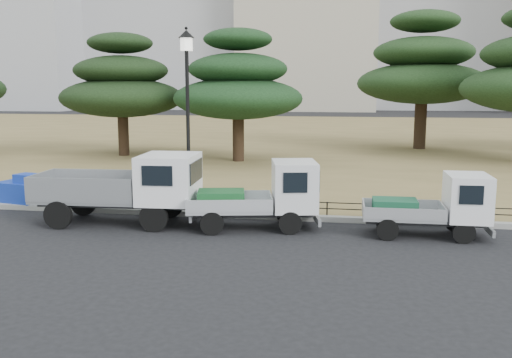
% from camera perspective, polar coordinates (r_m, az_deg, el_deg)
% --- Properties ---
extents(ground, '(220.00, 220.00, 0.00)m').
position_cam_1_polar(ground, '(14.60, -1.33, -6.29)').
color(ground, black).
extents(lawn, '(120.00, 56.00, 0.15)m').
position_cam_1_polar(lawn, '(44.65, 6.23, 4.26)').
color(lawn, olive).
rests_on(lawn, ground).
extents(curb, '(120.00, 0.25, 0.16)m').
position_cam_1_polar(curb, '(17.06, 0.34, -3.73)').
color(curb, gray).
rests_on(curb, ground).
extents(truck_large, '(4.72, 2.11, 2.02)m').
position_cam_1_polar(truck_large, '(16.69, -12.75, -0.60)').
color(truck_large, black).
rests_on(truck_large, ground).
extents(truck_kei_front, '(3.77, 2.17, 1.87)m').
position_cam_1_polar(truck_kei_front, '(15.76, 0.70, -1.65)').
color(truck_kei_front, black).
rests_on(truck_kei_front, ground).
extents(truck_kei_rear, '(3.21, 1.43, 1.67)m').
position_cam_1_polar(truck_kei_rear, '(15.65, 17.49, -2.53)').
color(truck_kei_rear, black).
rests_on(truck_kei_rear, ground).
extents(street_lamp, '(0.48, 0.48, 5.41)m').
position_cam_1_polar(street_lamp, '(17.43, -6.88, 8.84)').
color(street_lamp, black).
rests_on(street_lamp, lawn).
extents(pipe_fence, '(38.00, 0.04, 0.40)m').
position_cam_1_polar(pipe_fence, '(17.13, 0.42, -2.45)').
color(pipe_fence, black).
rests_on(pipe_fence, lawn).
extents(tarp_pile, '(1.62, 1.34, 0.94)m').
position_cam_1_polar(tarp_pile, '(20.32, -22.31, -1.04)').
color(tarp_pile, '#1637B1').
rests_on(tarp_pile, lawn).
extents(pine_west_near, '(6.61, 6.61, 6.61)m').
position_cam_1_polar(pine_west_near, '(32.10, -13.29, 9.09)').
color(pine_west_near, black).
rests_on(pine_west_near, lawn).
extents(pine_center_left, '(6.50, 6.50, 6.61)m').
position_cam_1_polar(pine_center_left, '(28.87, -1.80, 9.35)').
color(pine_center_left, black).
rests_on(pine_center_left, lawn).
extents(pine_center_right, '(7.74, 7.74, 8.22)m').
position_cam_1_polar(pine_center_right, '(36.15, 16.34, 10.46)').
color(pine_center_right, black).
rests_on(pine_center_right, lawn).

